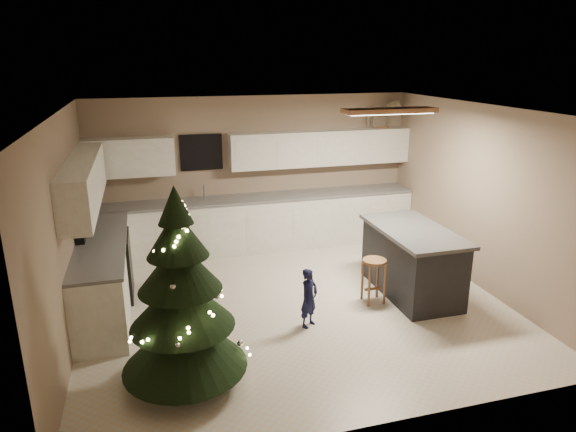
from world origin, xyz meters
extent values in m
plane|color=beige|center=(0.00, 0.00, 0.00)|extent=(5.50, 5.50, 0.00)
cube|color=gray|center=(0.00, 2.50, 1.30)|extent=(5.50, 0.02, 2.60)
cube|color=gray|center=(0.00, -2.50, 1.30)|extent=(5.50, 0.02, 2.60)
cube|color=gray|center=(-2.75, 0.00, 1.30)|extent=(0.02, 5.00, 2.60)
cube|color=gray|center=(2.75, 0.00, 1.30)|extent=(0.02, 5.00, 2.60)
cube|color=silver|center=(0.00, 0.00, 2.60)|extent=(5.50, 5.00, 0.02)
cube|color=brown|center=(1.30, 0.10, 2.55)|extent=(1.25, 0.32, 0.06)
cube|color=white|center=(1.30, 0.10, 2.52)|extent=(1.15, 0.24, 0.02)
cube|color=white|center=(0.00, 2.20, 0.45)|extent=(5.48, 0.60, 0.90)
cube|color=white|center=(-2.45, 0.60, 0.45)|extent=(0.60, 2.60, 0.90)
cube|color=slate|center=(0.00, 2.19, 0.92)|extent=(5.48, 0.62, 0.04)
cube|color=slate|center=(-2.44, 0.60, 0.92)|extent=(0.62, 2.60, 0.04)
cube|color=white|center=(-2.05, 2.33, 1.70)|extent=(1.40, 0.35, 0.60)
cube|color=white|center=(1.15, 2.33, 1.70)|extent=(3.20, 0.35, 0.60)
cube|color=white|center=(-2.58, 0.72, 1.70)|extent=(0.35, 2.60, 0.60)
cube|color=black|center=(-0.90, 2.47, 1.70)|extent=(0.70, 0.04, 0.60)
cube|color=#99999E|center=(-0.90, 2.20, 0.90)|extent=(0.55, 0.40, 0.06)
cylinder|color=#99999E|center=(-0.90, 2.30, 1.06)|extent=(0.03, 0.03, 0.24)
cube|color=black|center=(-2.43, 0.90, 0.45)|extent=(0.64, 0.75, 0.90)
cube|color=black|center=(-2.68, 0.90, 1.05)|extent=(0.10, 0.75, 0.30)
cube|color=black|center=(1.68, -0.09, 0.45)|extent=(0.80, 1.60, 0.90)
cube|color=#434344|center=(1.68, -0.09, 0.93)|extent=(0.90, 1.70, 0.05)
cylinder|color=brown|center=(1.05, -0.21, 0.60)|extent=(0.32, 0.32, 0.04)
cylinder|color=brown|center=(0.94, -0.33, 0.29)|extent=(0.03, 0.03, 0.58)
cylinder|color=brown|center=(1.16, -0.33, 0.29)|extent=(0.03, 0.03, 0.58)
cylinder|color=brown|center=(0.94, -0.10, 0.29)|extent=(0.03, 0.03, 0.58)
cylinder|color=brown|center=(1.16, -0.10, 0.29)|extent=(0.03, 0.03, 0.58)
cube|color=brown|center=(1.05, -0.21, 0.19)|extent=(0.25, 0.03, 0.03)
cylinder|color=#3F2816|center=(-1.57, -1.36, 0.14)|extent=(0.11, 0.11, 0.28)
cone|color=black|center=(-1.57, -1.36, 0.51)|extent=(1.27, 1.27, 0.65)
cone|color=black|center=(-1.57, -1.36, 0.93)|extent=(1.04, 1.04, 0.56)
cone|color=black|center=(-1.57, -1.36, 1.30)|extent=(0.82, 0.82, 0.51)
cone|color=black|center=(-1.57, -1.36, 1.63)|extent=(0.60, 0.60, 0.47)
cone|color=black|center=(-1.57, -1.36, 1.91)|extent=(0.34, 0.34, 0.37)
sphere|color=#FFD88C|center=(-0.91, -1.36, 0.23)|extent=(0.03, 0.03, 0.03)
sphere|color=#FFD88C|center=(-0.96, -1.16, 0.27)|extent=(0.03, 0.03, 0.03)
sphere|color=#FFD88C|center=(-1.06, -0.99, 0.31)|extent=(0.03, 0.03, 0.03)
sphere|color=#FFD88C|center=(-1.20, -0.86, 0.35)|extent=(0.03, 0.03, 0.03)
sphere|color=#FFD88C|center=(-1.38, -0.79, 0.39)|extent=(0.03, 0.03, 0.03)
sphere|color=#FFD88C|center=(-1.57, -0.77, 0.43)|extent=(0.03, 0.03, 0.03)
sphere|color=#FFD88C|center=(-1.74, -0.81, 0.47)|extent=(0.03, 0.03, 0.03)
sphere|color=#FFD88C|center=(-1.90, -0.90, 0.51)|extent=(0.03, 0.03, 0.03)
sphere|color=#FFD88C|center=(-2.01, -1.03, 0.55)|extent=(0.03, 0.03, 0.03)
sphere|color=#FFD88C|center=(-2.08, -1.18, 0.59)|extent=(0.03, 0.03, 0.03)
sphere|color=#FFD88C|center=(-2.10, -1.35, 0.63)|extent=(0.03, 0.03, 0.03)
sphere|color=#FFD88C|center=(-2.07, -1.50, 0.67)|extent=(0.03, 0.03, 0.03)
sphere|color=#FFD88C|center=(-1.99, -1.64, 0.70)|extent=(0.03, 0.03, 0.03)
sphere|color=#FFD88C|center=(-1.87, -1.74, 0.74)|extent=(0.03, 0.03, 0.03)
sphere|color=#FFD88C|center=(-1.74, -1.80, 0.78)|extent=(0.03, 0.03, 0.03)
sphere|color=#FFD88C|center=(-1.59, -1.82, 0.82)|extent=(0.03, 0.03, 0.03)
sphere|color=#FFD88C|center=(-1.46, -1.79, 0.86)|extent=(0.03, 0.03, 0.03)
sphere|color=#FFD88C|center=(-1.34, -1.72, 0.90)|extent=(0.03, 0.03, 0.03)
sphere|color=#FFD88C|center=(-1.25, -1.62, 0.94)|extent=(0.03, 0.03, 0.03)
sphere|color=#FFD88C|center=(-1.20, -1.51, 0.98)|extent=(0.03, 0.03, 0.03)
sphere|color=#FFD88C|center=(-1.19, -1.39, 1.02)|extent=(0.03, 0.03, 0.03)
sphere|color=#FFD88C|center=(-1.21, -1.27, 1.06)|extent=(0.03, 0.03, 0.03)
sphere|color=#FFD88C|center=(-1.27, -1.17, 1.10)|extent=(0.03, 0.03, 0.03)
sphere|color=#FFD88C|center=(-1.35, -1.10, 1.14)|extent=(0.03, 0.03, 0.03)
sphere|color=#FFD88C|center=(-1.45, -1.05, 1.18)|extent=(0.03, 0.03, 0.03)
sphere|color=#FFD88C|center=(-1.55, -1.04, 1.22)|extent=(0.03, 0.03, 0.03)
sphere|color=#FFD88C|center=(-1.65, -1.06, 1.26)|extent=(0.03, 0.03, 0.03)
sphere|color=#FFD88C|center=(-1.73, -1.11, 1.29)|extent=(0.03, 0.03, 0.03)
sphere|color=#FFD88C|center=(-1.78, -1.18, 1.33)|extent=(0.03, 0.03, 0.03)
sphere|color=#FFD88C|center=(-1.82, -1.26, 1.37)|extent=(0.03, 0.03, 0.03)
sphere|color=#FFD88C|center=(-1.82, -1.34, 1.41)|extent=(0.03, 0.03, 0.03)
sphere|color=#FFD88C|center=(-1.81, -1.41, 1.45)|extent=(0.03, 0.03, 0.03)
sphere|color=#FFD88C|center=(-1.77, -1.48, 1.49)|extent=(0.03, 0.03, 0.03)
sphere|color=#FFD88C|center=(-1.71, -1.52, 1.53)|extent=(0.03, 0.03, 0.03)
sphere|color=#FFD88C|center=(-1.65, -1.54, 1.57)|extent=(0.03, 0.03, 0.03)
sphere|color=#FFD88C|center=(-1.59, -1.54, 1.61)|extent=(0.03, 0.03, 0.03)
sphere|color=#FFD88C|center=(-1.54, -1.53, 1.65)|extent=(0.03, 0.03, 0.03)
sphere|color=#FFD88C|center=(-1.50, -1.50, 1.69)|extent=(0.03, 0.03, 0.03)
sphere|color=#FFD88C|center=(-1.47, -1.46, 1.73)|extent=(0.03, 0.03, 0.03)
sphere|color=#FFD88C|center=(-1.46, -1.42, 1.77)|extent=(0.03, 0.03, 0.03)
sphere|color=#FFD88C|center=(-1.46, -1.38, 1.81)|extent=(0.03, 0.03, 0.03)
sphere|color=#FFD88C|center=(-1.47, -1.34, 1.85)|extent=(0.03, 0.03, 0.03)
sphere|color=#FFD88C|center=(-1.50, -1.32, 1.88)|extent=(0.03, 0.03, 0.03)
sphere|color=#FFD88C|center=(-1.52, -1.31, 1.92)|extent=(0.03, 0.03, 0.03)
sphere|color=#FFD88C|center=(-1.55, -1.31, 1.96)|extent=(0.03, 0.03, 0.03)
sphere|color=silver|center=(-1.01, -1.36, 0.36)|extent=(0.07, 0.07, 0.07)
sphere|color=silver|center=(-1.87, -0.95, 0.53)|extent=(0.07, 0.07, 0.07)
sphere|color=silver|center=(-1.71, -1.79, 0.70)|extent=(0.07, 0.07, 0.07)
sphere|color=silver|center=(-1.21, -1.24, 0.87)|extent=(0.07, 0.07, 0.07)
sphere|color=silver|center=(-1.84, -1.17, 1.03)|extent=(0.07, 0.07, 0.07)
sphere|color=silver|center=(-1.57, -1.63, 1.20)|extent=(0.07, 0.07, 0.07)
sphere|color=silver|center=(-1.41, -1.24, 1.37)|extent=(0.07, 0.07, 0.07)
sphere|color=silver|center=(-1.72, -1.32, 1.54)|extent=(0.07, 0.07, 0.07)
sphere|color=silver|center=(-1.55, -1.45, 1.70)|extent=(0.07, 0.07, 0.07)
sphere|color=silver|center=(-1.56, -1.34, 1.87)|extent=(0.07, 0.07, 0.07)
imported|color=#0F113D|center=(0.00, -0.60, 0.38)|extent=(0.33, 0.31, 0.76)
cube|color=brown|center=(2.30, 2.29, 2.01)|extent=(0.23, 0.02, 0.02)
cube|color=brown|center=(2.30, 2.36, 2.01)|extent=(0.23, 0.02, 0.02)
imported|color=beige|center=(2.30, 2.33, 2.26)|extent=(0.58, 0.28, 0.49)
camera|label=1|loc=(-1.80, -6.04, 3.22)|focal=32.00mm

